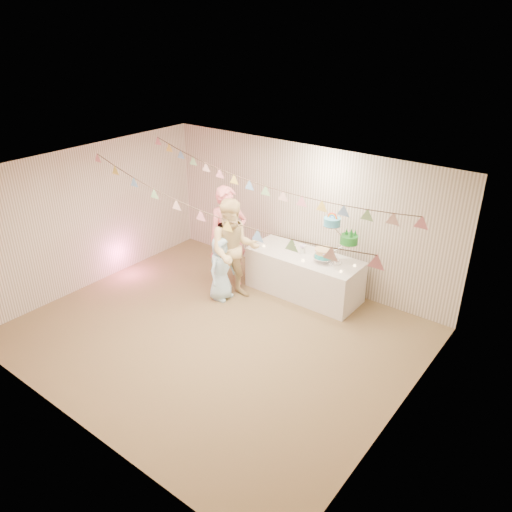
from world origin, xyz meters
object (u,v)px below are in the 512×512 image
Objects in this scene: person_adult_a at (228,237)px; person_child at (221,268)px; table at (304,275)px; person_adult_b at (234,250)px; cake_stand at (335,242)px.

person_adult_a reaches higher than person_child.
person_adult_b is (-0.93, -0.85, 0.54)m from table.
person_adult_b is at bearing -43.70° from person_child.
person_adult_a is 0.50m from person_adult_b.
cake_stand is (0.55, 0.05, 0.79)m from table.
person_adult_a is at bearing 95.54° from person_adult_b.
person_child is (-1.08, -1.03, 0.21)m from table.
table is at bearing -174.81° from cake_stand.
person_adult_b reaches higher than person_child.
person_adult_b is at bearing -148.54° from cake_stand.
table is 1.37m from person_adult_b.
person_adult_a reaches higher than cake_stand.
table is 0.96m from cake_stand.
table is 1.07× the size of person_adult_a.
table is 1.73× the size of person_child.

